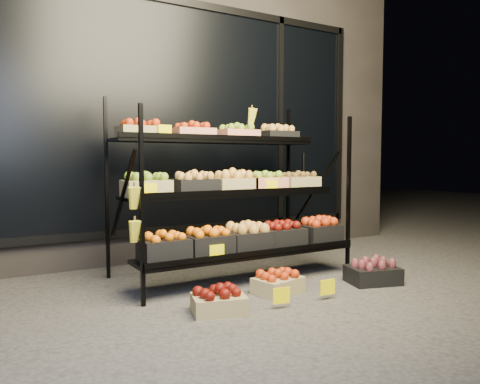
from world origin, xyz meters
TOP-DOWN VIEW (x-y plane):
  - ground at (0.00, 0.00)m, footprint 24.00×24.00m
  - building at (0.00, 2.59)m, footprint 6.00×2.08m
  - display_rack at (-0.02, 0.60)m, footprint 2.18×1.02m
  - tag_floor_a at (-0.18, -0.40)m, footprint 0.13×0.01m
  - tag_floor_b at (0.27, -0.40)m, footprint 0.13×0.01m
  - floor_crate_left at (-0.61, -0.24)m, footprint 0.43×0.37m
  - floor_crate_midright at (0.04, -0.05)m, footprint 0.42×0.35m
  - floor_crate_right at (0.94, -0.23)m, footprint 0.50×0.43m

SIDE VIEW (x-z plane):
  - ground at x=0.00m, z-range 0.00..0.00m
  - tag_floor_a at x=-0.18m, z-range 0.00..0.12m
  - tag_floor_b at x=0.27m, z-range 0.00..0.12m
  - floor_crate_left at x=-0.61m, z-range -0.01..0.19m
  - floor_crate_midright at x=0.04m, z-range -0.01..0.19m
  - floor_crate_right at x=0.94m, z-range -0.01..0.20m
  - display_rack at x=-0.02m, z-range -0.07..1.65m
  - building at x=0.00m, z-range 0.00..3.50m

